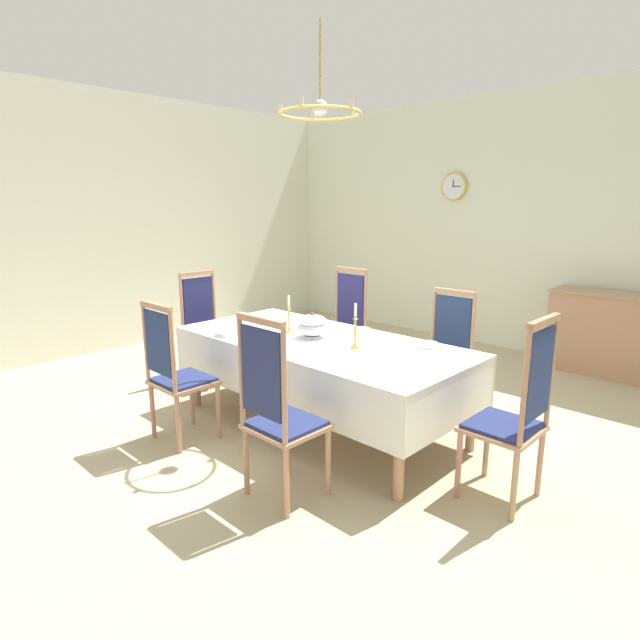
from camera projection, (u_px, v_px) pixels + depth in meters
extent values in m
cube|color=#BBAE8C|center=(333.00, 422.00, 4.50)|extent=(7.13, 6.52, 0.04)
cube|color=silver|center=(512.00, 224.00, 6.47)|extent=(7.13, 0.08, 3.17)
cube|color=silver|center=(125.00, 223.00, 6.59)|extent=(0.08, 6.52, 3.17)
cylinder|color=tan|center=(196.00, 368.00, 4.74)|extent=(0.07, 0.07, 0.72)
cylinder|color=tan|center=(399.00, 447.00, 3.21)|extent=(0.07, 0.07, 0.72)
cylinder|color=tan|center=(273.00, 348.00, 5.40)|extent=(0.07, 0.07, 0.72)
cylinder|color=tan|center=(473.00, 406.00, 3.87)|extent=(0.07, 0.07, 0.72)
cube|color=tan|center=(320.00, 348.00, 4.23)|extent=(2.34, 1.02, 0.08)
cube|color=tan|center=(320.00, 342.00, 4.22)|extent=(2.46, 1.14, 0.03)
cube|color=white|center=(320.00, 340.00, 4.22)|extent=(2.48, 1.16, 0.00)
cube|color=white|center=(267.00, 380.00, 3.86)|extent=(2.48, 0.00, 0.40)
cube|color=white|center=(364.00, 350.00, 4.66)|extent=(2.48, 0.00, 0.40)
cube|color=white|center=(230.00, 337.00, 5.09)|extent=(0.00, 1.16, 0.40)
cube|color=white|center=(454.00, 402.00, 3.43)|extent=(0.00, 1.16, 0.40)
cylinder|color=tan|center=(192.00, 399.00, 4.36)|extent=(0.04, 0.04, 0.45)
cylinder|color=tan|center=(218.00, 411.00, 4.10)|extent=(0.04, 0.04, 0.45)
cylinder|color=tan|center=(153.00, 411.00, 4.11)|extent=(0.04, 0.04, 0.45)
cylinder|color=tan|center=(178.00, 425.00, 3.85)|extent=(0.04, 0.04, 0.45)
cube|color=tan|center=(184.00, 382.00, 4.05)|extent=(0.44, 0.42, 0.03)
cube|color=navy|center=(184.00, 379.00, 4.05)|extent=(0.40, 0.38, 0.02)
cylinder|color=tan|center=(146.00, 343.00, 3.98)|extent=(0.03, 0.03, 0.62)
cylinder|color=tan|center=(173.00, 352.00, 3.71)|extent=(0.03, 0.03, 0.62)
cube|color=navy|center=(159.00, 343.00, 3.84)|extent=(0.34, 0.02, 0.47)
cube|color=tan|center=(156.00, 306.00, 3.78)|extent=(0.40, 0.04, 0.04)
cylinder|color=tan|center=(340.00, 370.00, 5.13)|extent=(0.04, 0.04, 0.45)
cylinder|color=tan|center=(313.00, 362.00, 5.38)|extent=(0.04, 0.04, 0.45)
cylinder|color=tan|center=(363.00, 362.00, 5.38)|extent=(0.04, 0.04, 0.45)
cylinder|color=tan|center=(336.00, 354.00, 5.64)|extent=(0.04, 0.04, 0.45)
cube|color=tan|center=(338.00, 339.00, 5.33)|extent=(0.44, 0.42, 0.03)
cube|color=navy|center=(338.00, 337.00, 5.32)|extent=(0.40, 0.38, 0.02)
cylinder|color=tan|center=(365.00, 305.00, 5.25)|extent=(0.03, 0.03, 0.69)
cylinder|color=tan|center=(337.00, 300.00, 5.52)|extent=(0.03, 0.03, 0.69)
cube|color=navy|center=(351.00, 300.00, 5.38)|extent=(0.34, 0.02, 0.52)
cube|color=tan|center=(351.00, 270.00, 5.31)|extent=(0.40, 0.04, 0.04)
cylinder|color=#AC7A63|center=(288.00, 443.00, 3.56)|extent=(0.04, 0.04, 0.45)
cylinder|color=tan|center=(328.00, 462.00, 3.30)|extent=(0.04, 0.04, 0.45)
cylinder|color=#AB7C5E|center=(246.00, 461.00, 3.30)|extent=(0.04, 0.04, 0.45)
cylinder|color=tan|center=(286.00, 483.00, 3.05)|extent=(0.04, 0.04, 0.45)
cube|color=tan|center=(287.00, 426.00, 3.25)|extent=(0.44, 0.42, 0.03)
cube|color=navy|center=(287.00, 423.00, 3.24)|extent=(0.40, 0.38, 0.02)
cylinder|color=tan|center=(241.00, 371.00, 3.17)|extent=(0.03, 0.03, 0.70)
cylinder|color=tan|center=(284.00, 387.00, 2.90)|extent=(0.03, 0.03, 0.70)
cube|color=navy|center=(262.00, 373.00, 3.03)|extent=(0.34, 0.02, 0.53)
cube|color=tan|center=(260.00, 320.00, 2.96)|extent=(0.40, 0.04, 0.04)
cylinder|color=tan|center=(447.00, 400.00, 4.32)|extent=(0.04, 0.04, 0.45)
cylinder|color=tan|center=(409.00, 389.00, 4.58)|extent=(0.04, 0.04, 0.45)
cylinder|color=tan|center=(468.00, 389.00, 4.58)|extent=(0.04, 0.04, 0.45)
cylinder|color=tan|center=(431.00, 380.00, 4.83)|extent=(0.04, 0.04, 0.45)
cube|color=tan|center=(440.00, 363.00, 4.53)|extent=(0.44, 0.42, 0.03)
cube|color=navy|center=(440.00, 361.00, 4.52)|extent=(0.40, 0.38, 0.02)
cylinder|color=tan|center=(473.00, 329.00, 4.46)|extent=(0.03, 0.03, 0.60)
cylinder|color=tan|center=(434.00, 322.00, 4.72)|extent=(0.03, 0.03, 0.60)
cube|color=navy|center=(453.00, 322.00, 4.58)|extent=(0.34, 0.02, 0.46)
cube|color=tan|center=(455.00, 292.00, 4.53)|extent=(0.40, 0.04, 0.04)
cylinder|color=tan|center=(237.00, 361.00, 5.41)|extent=(0.04, 0.04, 0.45)
cylinder|color=tan|center=(206.00, 369.00, 5.14)|extent=(0.04, 0.04, 0.45)
cylinder|color=tan|center=(216.00, 354.00, 5.65)|extent=(0.04, 0.04, 0.45)
cylinder|color=tan|center=(186.00, 362.00, 5.38)|extent=(0.04, 0.04, 0.45)
cube|color=tan|center=(210.00, 339.00, 5.34)|extent=(0.42, 0.44, 0.03)
cube|color=navy|center=(210.00, 337.00, 5.33)|extent=(0.38, 0.40, 0.02)
cylinder|color=tan|center=(214.00, 302.00, 5.53)|extent=(0.03, 0.03, 0.65)
cylinder|color=tan|center=(182.00, 307.00, 5.26)|extent=(0.03, 0.03, 0.65)
cube|color=navy|center=(198.00, 301.00, 5.39)|extent=(0.02, 0.34, 0.50)
cube|color=tan|center=(197.00, 273.00, 5.32)|extent=(0.04, 0.40, 0.04)
cylinder|color=tan|center=(459.00, 465.00, 3.26)|extent=(0.04, 0.04, 0.45)
cylinder|color=tan|center=(487.00, 445.00, 3.52)|extent=(0.04, 0.04, 0.45)
cylinder|color=tan|center=(514.00, 486.00, 3.01)|extent=(0.04, 0.04, 0.45)
cylinder|color=tan|center=(540.00, 463.00, 3.28)|extent=(0.04, 0.04, 0.45)
cube|color=tan|center=(502.00, 429.00, 3.22)|extent=(0.42, 0.44, 0.03)
cube|color=navy|center=(503.00, 425.00, 3.21)|extent=(0.38, 0.40, 0.02)
cylinder|color=#B0785B|center=(525.00, 389.00, 2.87)|extent=(0.03, 0.03, 0.70)
cylinder|color=tan|center=(551.00, 372.00, 3.15)|extent=(0.03, 0.03, 0.70)
cube|color=navy|center=(539.00, 374.00, 3.00)|extent=(0.02, 0.34, 0.53)
cube|color=tan|center=(544.00, 321.00, 2.93)|extent=(0.04, 0.40, 0.04)
cylinder|color=white|center=(312.00, 336.00, 4.27)|extent=(0.14, 0.14, 0.02)
ellipsoid|color=white|center=(312.00, 328.00, 4.26)|extent=(0.26, 0.26, 0.12)
ellipsoid|color=white|center=(312.00, 320.00, 4.24)|extent=(0.23, 0.23, 0.09)
sphere|color=brown|center=(312.00, 314.00, 4.23)|extent=(0.03, 0.03, 0.03)
cylinder|color=gold|center=(289.00, 331.00, 4.46)|extent=(0.07, 0.07, 0.02)
cylinder|color=gold|center=(289.00, 320.00, 4.44)|extent=(0.02, 0.02, 0.18)
cone|color=gold|center=(289.00, 308.00, 4.42)|extent=(0.04, 0.04, 0.02)
cylinder|color=silver|center=(289.00, 301.00, 4.41)|extent=(0.02, 0.02, 0.10)
cylinder|color=gold|center=(355.00, 347.00, 3.96)|extent=(0.07, 0.07, 0.02)
cylinder|color=gold|center=(355.00, 332.00, 3.94)|extent=(0.02, 0.02, 0.22)
cone|color=gold|center=(355.00, 318.00, 3.91)|extent=(0.04, 0.04, 0.02)
cylinder|color=silver|center=(355.00, 310.00, 3.90)|extent=(0.02, 0.02, 0.10)
cylinder|color=white|center=(428.00, 345.00, 3.98)|extent=(0.16, 0.16, 0.04)
cylinder|color=white|center=(428.00, 344.00, 3.98)|extent=(0.13, 0.13, 0.03)
torus|color=brown|center=(428.00, 343.00, 3.98)|extent=(0.16, 0.16, 0.01)
cylinder|color=white|center=(227.00, 333.00, 4.34)|extent=(0.20, 0.20, 0.04)
cylinder|color=white|center=(227.00, 333.00, 4.34)|extent=(0.16, 0.16, 0.03)
torus|color=brown|center=(227.00, 332.00, 4.33)|extent=(0.19, 0.19, 0.01)
cylinder|color=white|center=(361.00, 331.00, 4.43)|extent=(0.17, 0.17, 0.04)
cylinder|color=white|center=(361.00, 330.00, 4.43)|extent=(0.14, 0.14, 0.03)
torus|color=brown|center=(361.00, 329.00, 4.43)|extent=(0.17, 0.17, 0.01)
cube|color=gold|center=(439.00, 351.00, 3.88)|extent=(0.04, 0.14, 0.00)
ellipsoid|color=gold|center=(442.00, 348.00, 3.95)|extent=(0.03, 0.05, 0.01)
cube|color=gold|center=(214.00, 333.00, 4.40)|extent=(0.01, 0.14, 0.00)
ellipsoid|color=gold|center=(223.00, 331.00, 4.46)|extent=(0.03, 0.05, 0.01)
cube|color=tan|center=(620.00, 337.00, 5.53)|extent=(1.40, 0.44, 0.88)
cube|color=tan|center=(626.00, 295.00, 5.43)|extent=(1.44, 0.48, 0.02)
cube|color=#BA7857|center=(592.00, 328.00, 5.93)|extent=(0.59, 0.01, 0.70)
cylinder|color=#D1B251|center=(454.00, 187.00, 6.85)|extent=(0.36, 0.05, 0.36)
cylinder|color=white|center=(453.00, 186.00, 6.83)|extent=(0.32, 0.01, 0.32)
cube|color=black|center=(453.00, 183.00, 6.82)|extent=(0.01, 0.00, 0.09)
cube|color=black|center=(456.00, 186.00, 6.80)|extent=(0.13, 0.00, 0.01)
cylinder|color=gold|center=(320.00, 64.00, 3.76)|extent=(0.02, 0.02, 0.60)
sphere|color=white|center=(320.00, 108.00, 3.83)|extent=(0.12, 0.12, 0.12)
torus|color=gold|center=(320.00, 114.00, 3.83)|extent=(0.62, 0.62, 0.02)
cylinder|color=silver|center=(351.00, 103.00, 3.62)|extent=(0.04, 0.04, 0.06)
cylinder|color=silver|center=(355.00, 111.00, 3.96)|extent=(0.04, 0.04, 0.06)
cylinder|color=silver|center=(313.00, 115.00, 4.11)|extent=(0.04, 0.04, 0.06)
cylinder|color=silver|center=(280.00, 109.00, 3.87)|extent=(0.04, 0.04, 0.06)
cylinder|color=silver|center=(301.00, 101.00, 3.56)|extent=(0.04, 0.04, 0.06)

